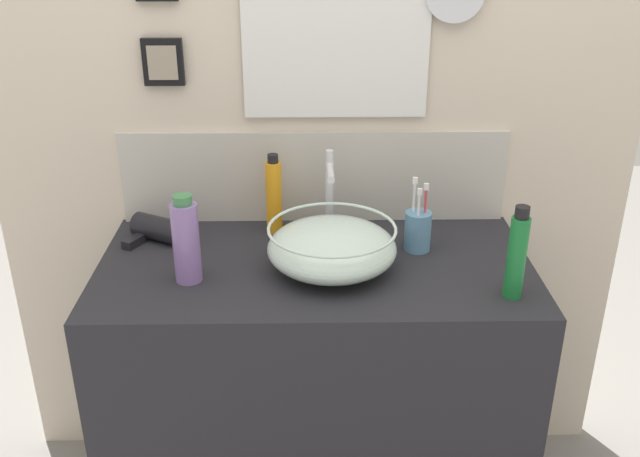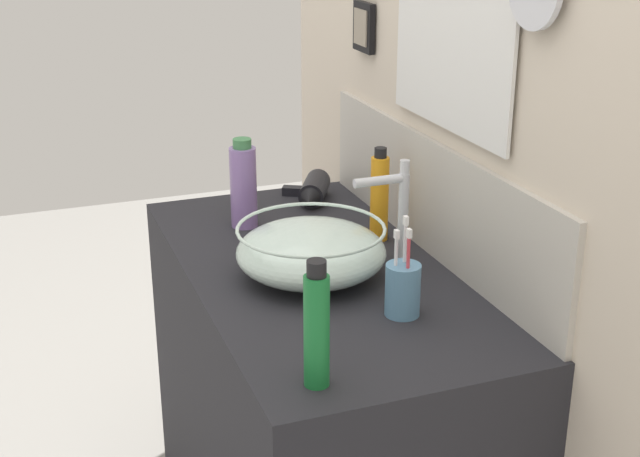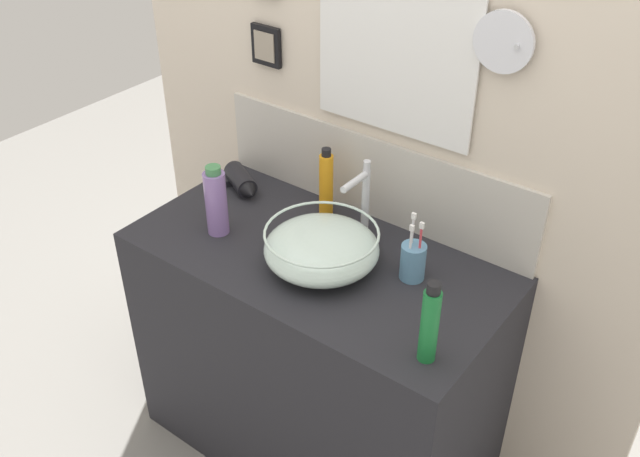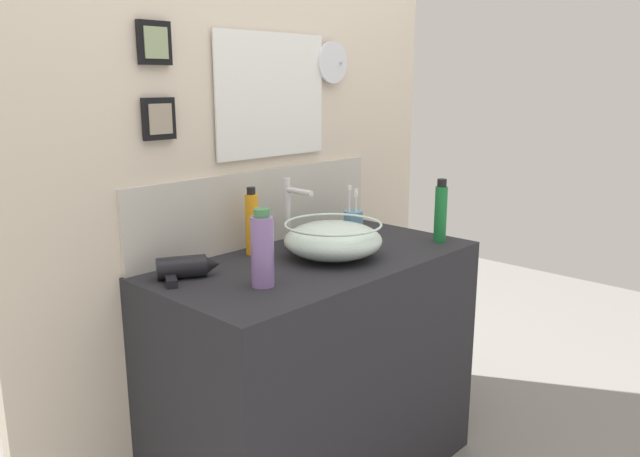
# 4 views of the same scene
# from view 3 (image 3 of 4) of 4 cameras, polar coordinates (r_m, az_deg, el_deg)

# --- Properties ---
(ground_plane) EXTENTS (6.00, 6.00, 0.00)m
(ground_plane) POSITION_cam_3_polar(r_m,az_deg,el_deg) (2.67, -0.23, -16.70)
(ground_plane) COLOR gray
(vanity_counter) EXTENTS (1.13, 0.57, 0.83)m
(vanity_counter) POSITION_cam_3_polar(r_m,az_deg,el_deg) (2.36, -0.25, -10.32)
(vanity_counter) COLOR #232328
(vanity_counter) RESTS_ON ground
(back_panel) EXTENTS (1.85, 0.10, 2.45)m
(back_panel) POSITION_cam_3_polar(r_m,az_deg,el_deg) (2.12, 4.95, 10.46)
(back_panel) COLOR beige
(back_panel) RESTS_ON ground
(glass_bowl_sink) EXTENTS (0.33, 0.33, 0.12)m
(glass_bowl_sink) POSITION_cam_3_polar(r_m,az_deg,el_deg) (2.01, 0.13, -1.58)
(glass_bowl_sink) COLOR silver
(glass_bowl_sink) RESTS_ON vanity_counter
(faucet) EXTENTS (0.02, 0.13, 0.25)m
(faucet) POSITION_cam_3_polar(r_m,az_deg,el_deg) (2.10, 3.45, 2.79)
(faucet) COLOR silver
(faucet) RESTS_ON vanity_counter
(hair_drier) EXTENTS (0.21, 0.14, 0.07)m
(hair_drier) POSITION_cam_3_polar(r_m,az_deg,el_deg) (2.39, -6.36, 3.73)
(hair_drier) COLOR black
(hair_drier) RESTS_ON vanity_counter
(toothbrush_cup) EXTENTS (0.07, 0.07, 0.20)m
(toothbrush_cup) POSITION_cam_3_polar(r_m,az_deg,el_deg) (1.99, 7.44, -2.59)
(toothbrush_cup) COLOR #598CB2
(toothbrush_cup) RESTS_ON vanity_counter
(soap_dispenser) EXTENTS (0.07, 0.07, 0.23)m
(soap_dispenser) POSITION_cam_3_polar(r_m,az_deg,el_deg) (2.15, -8.31, 2.14)
(soap_dispenser) COLOR #8C6BB2
(soap_dispenser) RESTS_ON vanity_counter
(spray_bottle) EXTENTS (0.04, 0.04, 0.23)m
(spray_bottle) POSITION_cam_3_polar(r_m,az_deg,el_deg) (1.71, 8.77, -7.55)
(spray_bottle) COLOR #197233
(spray_bottle) RESTS_ON vanity_counter
(lotion_bottle) EXTENTS (0.04, 0.04, 0.23)m
(lotion_bottle) POSITION_cam_3_polar(r_m,az_deg,el_deg) (2.21, 0.49, 3.61)
(lotion_bottle) COLOR orange
(lotion_bottle) RESTS_ON vanity_counter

